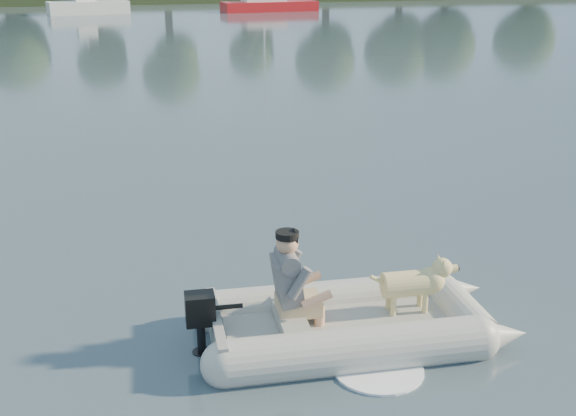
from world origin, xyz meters
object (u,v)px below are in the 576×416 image
object	(u,v)px
man	(289,277)
dog	(407,288)
dinghy	(353,289)
sailboat	(269,5)

from	to	relation	value
man	dog	distance (m)	1.37
dinghy	man	bearing A→B (deg)	175.76
sailboat	dinghy	bearing A→B (deg)	-107.34
man	dinghy	bearing A→B (deg)	-4.24
dinghy	dog	xyz separation A→B (m)	(0.65, 0.02, -0.07)
dinghy	dog	distance (m)	0.65
dinghy	sailboat	world-z (taller)	sailboat
dinghy	sailboat	xyz separation A→B (m)	(9.30, 47.40, -0.17)
dog	sailboat	world-z (taller)	sailboat
man	sailboat	world-z (taller)	sailboat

